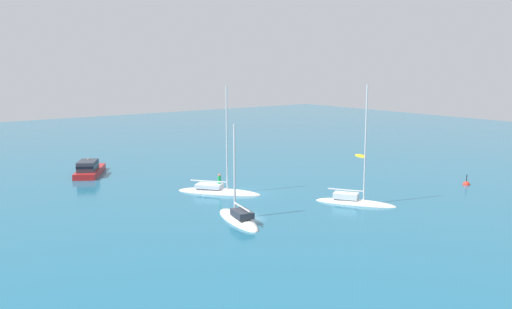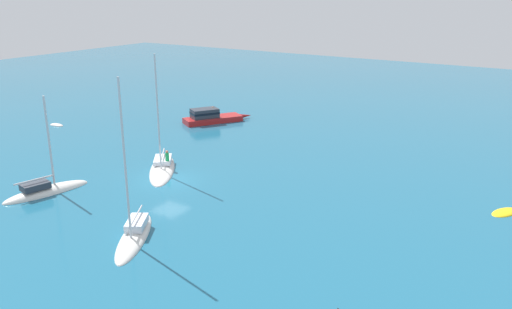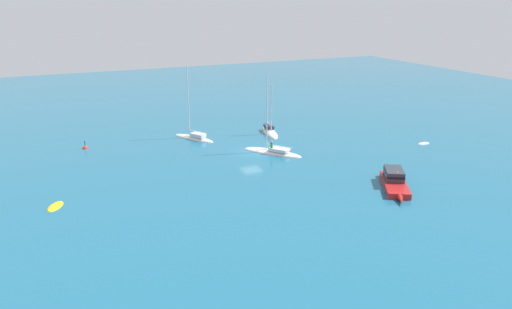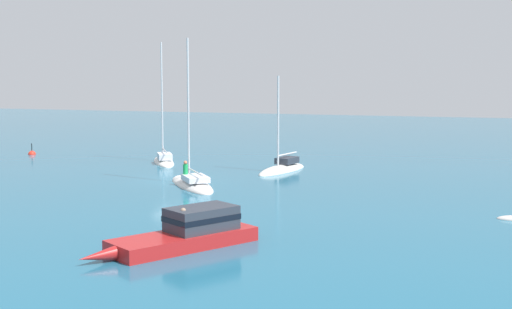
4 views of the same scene
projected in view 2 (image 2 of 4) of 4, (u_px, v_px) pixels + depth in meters
name	position (u px, v px, depth m)	size (l,w,h in m)	color
ground_plane	(169.00, 181.00, 41.61)	(160.00, 160.00, 0.00)	#1E607F
sailboat	(162.00, 169.00, 44.07)	(6.48, 7.56, 10.29)	silver
dinghy	(505.00, 213.00, 35.72)	(2.08, 2.71, 0.33)	yellow
launch	(211.00, 117.00, 59.51)	(5.51, 7.74, 1.77)	#B21E1E
rib	(57.00, 125.00, 58.38)	(1.91, 0.93, 0.41)	silver
sailboat_1	(134.00, 235.00, 32.13)	(4.95, 6.69, 10.49)	silver
ketch	(46.00, 191.00, 39.11)	(3.06, 6.75, 7.83)	silver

